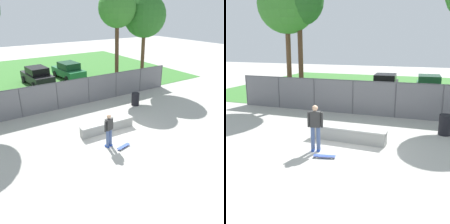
% 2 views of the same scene
% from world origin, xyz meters
% --- Properties ---
extents(ground_plane, '(80.00, 80.00, 0.00)m').
position_xyz_m(ground_plane, '(0.00, 0.00, 0.00)').
color(ground_plane, '#ADAAA3').
extents(grass_strip, '(29.21, 20.00, 0.02)m').
position_xyz_m(grass_strip, '(0.00, 15.74, 0.01)').
color(grass_strip, '#3D7A33').
rests_on(grass_strip, ground).
extents(concrete_ledge, '(3.32, 0.61, 0.59)m').
position_xyz_m(concrete_ledge, '(-0.02, 0.80, 0.30)').
color(concrete_ledge, '#999993').
rests_on(concrete_ledge, ground).
extents(skateboarder, '(0.58, 0.35, 1.82)m').
position_xyz_m(skateboarder, '(-0.84, -0.69, 1.01)').
color(skateboarder, '#2647A5').
rests_on(skateboarder, ground).
extents(skateboard, '(0.82, 0.36, 0.09)m').
position_xyz_m(skateboard, '(-0.27, -1.18, 0.07)').
color(skateboard, '#334CB2').
rests_on(skateboard, ground).
extents(chainlink_fence, '(17.28, 0.07, 1.99)m').
position_xyz_m(chainlink_fence, '(0.00, 5.44, 1.07)').
color(chainlink_fence, '#4C4C51').
rests_on(chainlink_fence, ground).
extents(tree_near_left, '(3.68, 3.68, 8.28)m').
position_xyz_m(tree_near_left, '(-6.06, 6.73, 6.40)').
color(tree_near_left, '#513823').
rests_on(tree_near_left, ground).
extents(tree_near_right, '(3.16, 3.16, 8.24)m').
position_xyz_m(tree_near_right, '(-5.26, 6.88, 6.59)').
color(tree_near_right, '#47301E').
rests_on(tree_near_right, ground).
extents(car_black, '(2.28, 4.33, 1.66)m').
position_xyz_m(car_black, '(-0.61, 12.30, 0.84)').
color(car_black, black).
rests_on(car_black, ground).
extents(car_green, '(2.28, 4.33, 1.66)m').
position_xyz_m(car_green, '(2.67, 12.64, 0.84)').
color(car_green, '#1E6638').
rests_on(car_green, ground).
extents(trash_bin, '(0.56, 0.56, 0.94)m').
position_xyz_m(trash_bin, '(3.84, 3.12, 0.47)').
color(trash_bin, black).
rests_on(trash_bin, ground).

